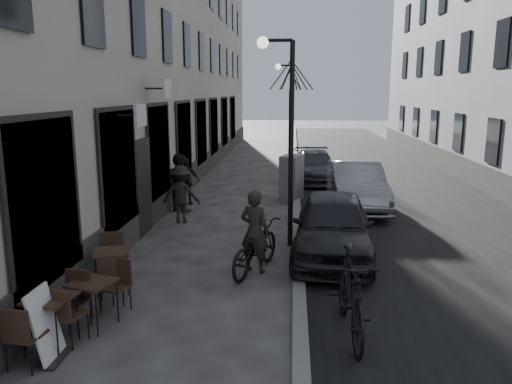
# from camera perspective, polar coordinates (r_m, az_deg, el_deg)

# --- Properties ---
(ground) EXTENTS (120.00, 120.00, 0.00)m
(ground) POSITION_cam_1_polar(r_m,az_deg,el_deg) (7.23, 3.53, -20.64)
(ground) COLOR #3C3A37
(ground) RESTS_ON ground
(road) EXTENTS (7.30, 60.00, 0.00)m
(road) POSITION_cam_1_polar(r_m,az_deg,el_deg) (22.78, 13.80, 1.47)
(road) COLOR black
(road) RESTS_ON ground
(kerb) EXTENTS (0.25, 60.00, 0.12)m
(kerb) POSITION_cam_1_polar(r_m,az_deg,el_deg) (22.45, 4.58, 1.78)
(kerb) COLOR slate
(kerb) RESTS_ON ground
(streetlamp_near) EXTENTS (0.90, 0.28, 5.09)m
(streetlamp_near) POSITION_cam_1_polar(r_m,az_deg,el_deg) (12.15, 3.27, 8.26)
(streetlamp_near) COLOR black
(streetlamp_near) RESTS_ON ground
(streetlamp_far) EXTENTS (0.90, 0.28, 5.09)m
(streetlamp_far) POSITION_cam_1_polar(r_m,az_deg,el_deg) (24.14, 3.78, 9.87)
(streetlamp_far) COLOR black
(streetlamp_far) RESTS_ON ground
(tree_near) EXTENTS (2.40, 2.40, 5.70)m
(tree_near) POSITION_cam_1_polar(r_m,az_deg,el_deg) (27.14, 4.03, 13.22)
(tree_near) COLOR black
(tree_near) RESTS_ON ground
(tree_far) EXTENTS (2.40, 2.40, 5.70)m
(tree_far) POSITION_cam_1_polar(r_m,az_deg,el_deg) (33.14, 4.08, 12.91)
(tree_far) COLOR black
(tree_far) RESTS_ON ground
(bistro_set_a) EXTENTS (0.74, 1.66, 0.96)m
(bistro_set_a) POSITION_cam_1_polar(r_m,az_deg,el_deg) (8.37, -22.40, -13.04)
(bistro_set_a) COLOR black
(bistro_set_a) RESTS_ON ground
(bistro_set_b) EXTENTS (0.86, 1.64, 0.94)m
(bistro_set_b) POSITION_cam_1_polar(r_m,az_deg,el_deg) (8.79, -18.10, -11.59)
(bistro_set_b) COLOR black
(bistro_set_b) RESTS_ON ground
(bistro_set_c) EXTENTS (0.96, 1.70, 0.97)m
(bistro_set_c) POSITION_cam_1_polar(r_m,az_deg,el_deg) (10.15, -16.12, -8.20)
(bistro_set_c) COLOR black
(bistro_set_c) RESTS_ON ground
(sign_board) EXTENTS (0.37, 0.63, 1.08)m
(sign_board) POSITION_cam_1_polar(r_m,az_deg,el_deg) (8.05, -22.78, -14.49)
(sign_board) COLOR black
(sign_board) RESTS_ON ground
(utility_cabinet) EXTENTS (0.89, 1.21, 1.61)m
(utility_cabinet) POSITION_cam_1_polar(r_m,az_deg,el_deg) (17.68, 4.09, 1.60)
(utility_cabinet) COLOR slate
(utility_cabinet) RESTS_ON ground
(bicycle) EXTENTS (1.43, 2.22, 1.10)m
(bicycle) POSITION_cam_1_polar(r_m,az_deg,el_deg) (10.77, -0.14, -6.30)
(bicycle) COLOR black
(bicycle) RESTS_ON ground
(cyclist_rider) EXTENTS (0.77, 0.64, 1.81)m
(cyclist_rider) POSITION_cam_1_polar(r_m,az_deg,el_deg) (10.67, -0.14, -4.50)
(cyclist_rider) COLOR black
(cyclist_rider) RESTS_ON ground
(pedestrian_near) EXTENTS (1.15, 1.08, 1.88)m
(pedestrian_near) POSITION_cam_1_polar(r_m,az_deg,el_deg) (16.27, -8.76, 1.10)
(pedestrian_near) COLOR black
(pedestrian_near) RESTS_ON ground
(pedestrian_mid) EXTENTS (1.12, 0.66, 1.71)m
(pedestrian_mid) POSITION_cam_1_polar(r_m,az_deg,el_deg) (14.82, -8.55, -0.26)
(pedestrian_mid) COLOR black
(pedestrian_mid) RESTS_ON ground
(pedestrian_far) EXTENTS (1.02, 0.71, 1.61)m
(pedestrian_far) POSITION_cam_1_polar(r_m,az_deg,el_deg) (17.23, -8.03, 1.24)
(pedestrian_far) COLOR black
(pedestrian_far) RESTS_ON ground
(car_near) EXTENTS (2.14, 4.57, 1.51)m
(car_near) POSITION_cam_1_polar(r_m,az_deg,el_deg) (11.80, 8.78, -3.80)
(car_near) COLOR black
(car_near) RESTS_ON ground
(car_mid) EXTENTS (1.70, 4.66, 1.53)m
(car_mid) POSITION_cam_1_polar(r_m,az_deg,el_deg) (16.81, 11.37, 0.72)
(car_mid) COLOR gray
(car_mid) RESTS_ON ground
(car_far) EXTENTS (1.98, 4.52, 1.29)m
(car_far) POSITION_cam_1_polar(r_m,az_deg,el_deg) (21.68, 6.73, 2.96)
(car_far) COLOR #33353C
(car_far) RESTS_ON ground
(moped) EXTENTS (0.76, 2.34, 1.39)m
(moped) POSITION_cam_1_polar(r_m,az_deg,el_deg) (8.17, 10.74, -11.40)
(moped) COLOR black
(moped) RESTS_ON ground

